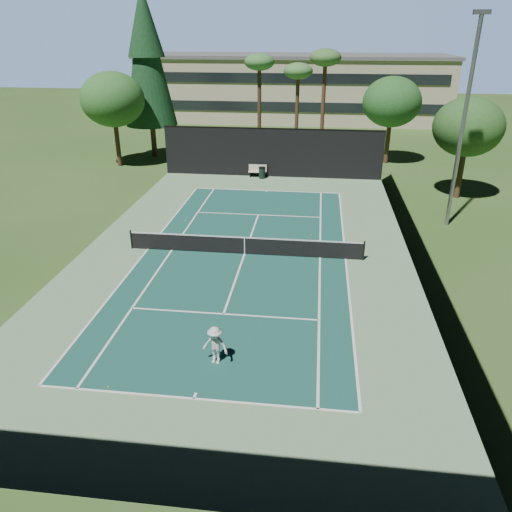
% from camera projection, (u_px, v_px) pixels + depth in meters
% --- Properties ---
extents(ground, '(160.00, 160.00, 0.00)m').
position_uv_depth(ground, '(245.00, 254.00, 27.38)').
color(ground, '#2D4E1D').
rests_on(ground, ground).
extents(apron_slab, '(18.00, 32.00, 0.01)m').
position_uv_depth(apron_slab, '(245.00, 254.00, 27.37)').
color(apron_slab, '#688D62').
rests_on(apron_slab, ground).
extents(court_surface, '(10.97, 23.77, 0.01)m').
position_uv_depth(court_surface, '(245.00, 254.00, 27.37)').
color(court_surface, '#174A40').
rests_on(court_surface, ground).
extents(court_lines, '(11.07, 23.87, 0.01)m').
position_uv_depth(court_lines, '(245.00, 254.00, 27.37)').
color(court_lines, white).
rests_on(court_lines, ground).
extents(tennis_net, '(12.90, 0.10, 1.10)m').
position_uv_depth(tennis_net, '(245.00, 245.00, 27.15)').
color(tennis_net, black).
rests_on(tennis_net, ground).
extents(fence, '(18.04, 32.05, 4.03)m').
position_uv_depth(fence, '(244.00, 219.00, 26.60)').
color(fence, black).
rests_on(fence, ground).
extents(player, '(1.07, 0.75, 1.51)m').
position_uv_depth(player, '(215.00, 345.00, 18.17)').
color(player, silver).
rests_on(player, ground).
extents(tennis_ball_a, '(0.06, 0.06, 0.06)m').
position_uv_depth(tennis_ball_a, '(108.00, 387.00, 17.17)').
color(tennis_ball_a, gold).
rests_on(tennis_ball_a, ground).
extents(tennis_ball_b, '(0.06, 0.06, 0.06)m').
position_uv_depth(tennis_ball_b, '(210.00, 239.00, 29.30)').
color(tennis_ball_b, '#BCDF32').
rests_on(tennis_ball_b, ground).
extents(tennis_ball_c, '(0.07, 0.07, 0.07)m').
position_uv_depth(tennis_ball_c, '(311.00, 235.00, 29.85)').
color(tennis_ball_c, '#B2D330').
rests_on(tennis_ball_c, ground).
extents(tennis_ball_d, '(0.07, 0.07, 0.07)m').
position_uv_depth(tennis_ball_d, '(185.00, 221.00, 32.06)').
color(tennis_ball_d, '#C1DF32').
rests_on(tennis_ball_d, ground).
extents(park_bench, '(1.50, 0.45, 1.02)m').
position_uv_depth(park_bench, '(258.00, 170.00, 41.53)').
color(park_bench, beige).
rests_on(park_bench, ground).
extents(trash_bin, '(0.56, 0.56, 0.95)m').
position_uv_depth(trash_bin, '(262.00, 173.00, 41.12)').
color(trash_bin, black).
rests_on(trash_bin, ground).
extents(pine_tree, '(4.80, 4.80, 15.00)m').
position_uv_depth(pine_tree, '(146.00, 50.00, 44.63)').
color(pine_tree, '#4A321F').
rests_on(pine_tree, ground).
extents(palm_a, '(2.80, 2.80, 9.32)m').
position_uv_depth(palm_a, '(259.00, 66.00, 45.89)').
color(palm_a, '#412F1C').
rests_on(palm_a, ground).
extents(palm_b, '(2.80, 2.80, 8.42)m').
position_uv_depth(palm_b, '(298.00, 74.00, 47.65)').
color(palm_b, '#49341F').
rests_on(palm_b, ground).
extents(palm_c, '(2.80, 2.80, 9.77)m').
position_uv_depth(palm_c, '(325.00, 62.00, 44.15)').
color(palm_c, '#4F3221').
rests_on(palm_c, ground).
extents(decid_tree_a, '(5.12, 5.12, 7.62)m').
position_uv_depth(decid_tree_a, '(392.00, 102.00, 43.90)').
color(decid_tree_a, '#4C3420').
rests_on(decid_tree_a, ground).
extents(decid_tree_b, '(4.80, 4.80, 7.14)m').
position_uv_depth(decid_tree_b, '(468.00, 127.00, 34.56)').
color(decid_tree_b, '#4F3722').
rests_on(decid_tree_b, ground).
extents(decid_tree_c, '(5.44, 5.44, 8.09)m').
position_uv_depth(decid_tree_c, '(113.00, 100.00, 42.81)').
color(decid_tree_c, '#4F3521').
rests_on(decid_tree_c, ground).
extents(campus_building, '(40.50, 12.50, 8.30)m').
position_uv_depth(campus_building, '(293.00, 87.00, 67.18)').
color(campus_building, '#B9B090').
rests_on(campus_building, ground).
extents(light_pole, '(0.90, 0.25, 12.22)m').
position_uv_depth(light_pole, '(464.00, 120.00, 28.79)').
color(light_pole, '#92959A').
rests_on(light_pole, ground).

